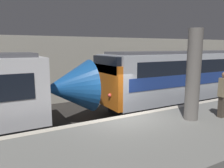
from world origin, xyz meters
The scene contains 6 objects.
ground_plane centered at (0.00, 0.00, 0.00)m, with size 120.00×120.00×0.00m, color #282623.
platform centered at (0.00, -2.06, 0.52)m, with size 40.00×4.12×1.05m.
station_rear_barrier centered at (0.00, 7.09, 2.19)m, with size 50.00×0.15×4.37m.
support_pillar_near centered at (2.03, -1.61, 2.69)m, with size 0.51×0.51×3.31m.
train_boxy centered at (7.91, 2.52, 1.78)m, with size 14.89×2.88×3.45m.
person_walking centered at (3.26, -2.02, 1.97)m, with size 0.38×0.24×1.75m.
Camera 1 is at (-4.33, -7.03, 3.70)m, focal length 35.00 mm.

